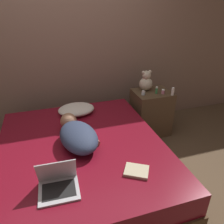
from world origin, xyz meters
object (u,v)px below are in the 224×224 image
Objects in this scene: pillow at (76,109)px; laptop at (58,183)px; bottle_clear at (143,93)px; bottle_pink at (163,92)px; person_lying at (77,134)px; bottle_green at (157,90)px; book at (137,171)px; bottle_white at (173,91)px; teddy_bear at (146,82)px.

laptop is (-0.33, -1.19, -0.00)m from pillow.
bottle_pink is at bearing -9.46° from bottle_clear.
bottle_clear is at bearing 23.56° from person_lying.
bottle_green is 0.40× the size of book.
bottle_green reaches higher than pillow.
pillow is at bearing 76.99° from laptop.
laptop is 1.90m from bottle_white.
pillow is at bearing 104.15° from book.
bottle_white is at bearing 35.64° from laptop.
pillow is 0.60× the size of person_lying.
laptop is at bearing -143.05° from bottle_pink.
teddy_bear is 0.27m from bottle_pink.
teddy_bear is at bearing 55.72° from bottle_clear.
person_lying is at bearing -148.16° from bottle_clear.
bottle_pink reaches higher than bottle_clear.
bottle_white is (0.26, -0.27, -0.07)m from teddy_bear.
bottle_green reaches higher than laptop.
teddy_bear reaches higher than book.
laptop is (-0.24, -0.55, -0.04)m from person_lying.
teddy_bear is 0.20m from bottle_green.
teddy_bear reaches higher than bottle_pink.
teddy_bear is 0.38m from bottle_white.
bottle_white reaches higher than laptop.
laptop reaches higher than person_lying.
person_lying is at bearing 124.69° from book.
person_lying is at bearing -145.01° from teddy_bear.
pillow is 1.27m from bottle_white.
teddy_bear reaches higher than bottle_green.
bottle_clear is at bearing 46.01° from laptop.
pillow is at bearing 73.81° from person_lying.
teddy_bear is at bearing 26.72° from person_lying.
bottle_green reaches higher than person_lying.
pillow is 1.09m from bottle_green.
laptop is 0.63m from book.
person_lying is 7.39× the size of bottle_green.
book is at bearing -116.69° from bottle_clear.
bottle_clear is at bearing 160.91° from bottle_white.
bottle_clear reaches higher than book.
person_lying is (-0.09, -0.64, 0.04)m from pillow.
bottle_pink is (0.08, -0.03, -0.02)m from bottle_green.
pillow is 0.64m from person_lying.
bottle_pink is (1.49, 1.12, 0.13)m from laptop.
bottle_white is (0.36, -0.13, 0.02)m from bottle_clear.
pillow is at bearing 173.10° from bottle_white.
bottle_white is at bearing -32.93° from bottle_green.
laptop is 1.87m from teddy_bear.
teddy_bear reaches higher than laptop.
book is (-0.59, -1.17, -0.17)m from bottle_clear.
laptop reaches higher than pillow.
pillow is 1.80× the size of book.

